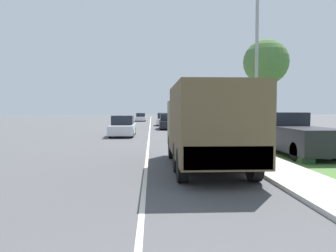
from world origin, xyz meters
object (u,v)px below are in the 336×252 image
object	(u,v)px
car_second_ahead	(167,122)
lamp_post	(253,46)
car_nearest_ahead	(123,127)
car_third_ahead	(164,120)
car_fourth_ahead	(141,118)
pickup_truck	(293,135)
military_truck	(207,124)

from	to	relation	value
car_second_ahead	lamp_post	distance (m)	21.19
car_second_ahead	lamp_post	size ratio (longest dim) A/B	0.57
car_nearest_ahead	lamp_post	xyz separation A→B (m)	(6.63, -11.78, 4.12)
car_third_ahead	lamp_post	size ratio (longest dim) A/B	0.52
car_third_ahead	car_fourth_ahead	distance (m)	15.62
car_fourth_ahead	lamp_post	world-z (taller)	lamp_post
car_second_ahead	car_third_ahead	size ratio (longest dim) A/B	1.11
pickup_truck	car_second_ahead	bearing A→B (deg)	104.16
car_fourth_ahead	pickup_truck	distance (m)	43.56
car_nearest_ahead	car_second_ahead	distance (m)	9.67
pickup_truck	lamp_post	bearing A→B (deg)	-158.12
car_third_ahead	pickup_truck	world-z (taller)	pickup_truck
pickup_truck	lamp_post	distance (m)	4.63
car_second_ahead	car_third_ahead	bearing A→B (deg)	90.83
military_truck	car_second_ahead	bearing A→B (deg)	90.62
car_third_ahead	car_fourth_ahead	world-z (taller)	car_third_ahead
lamp_post	pickup_truck	bearing A→B (deg)	21.88
car_fourth_ahead	military_truck	bearing A→B (deg)	-85.25
car_second_ahead	pickup_truck	xyz separation A→B (m)	(4.97, -19.69, 0.19)
car_fourth_ahead	lamp_post	size ratio (longest dim) A/B	0.59
car_fourth_ahead	lamp_post	bearing A→B (deg)	-81.80
military_truck	lamp_post	bearing A→B (deg)	47.70
military_truck	pickup_truck	distance (m)	5.97
military_truck	car_second_ahead	xyz separation A→B (m)	(-0.25, 23.29, -0.88)
car_nearest_ahead	car_second_ahead	bearing A→B (deg)	65.94
military_truck	car_third_ahead	distance (m)	31.08
military_truck	pickup_truck	bearing A→B (deg)	37.28
car_second_ahead	pickup_truck	distance (m)	20.31
car_second_ahead	pickup_truck	world-z (taller)	pickup_truck
car_nearest_ahead	car_third_ahead	bearing A→B (deg)	77.02
car_nearest_ahead	car_third_ahead	size ratio (longest dim) A/B	1.16
military_truck	car_fourth_ahead	bearing A→B (deg)	94.75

